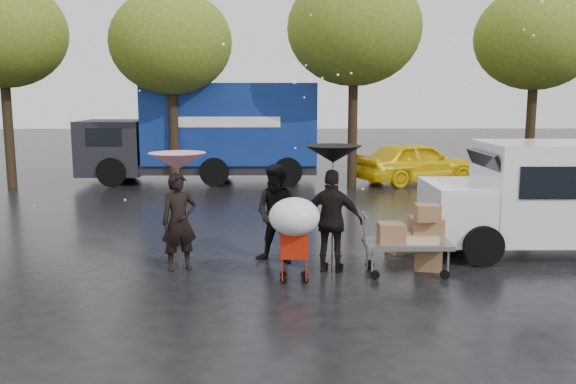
{
  "coord_description": "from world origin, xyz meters",
  "views": [
    {
      "loc": [
        0.09,
        -10.47,
        3.14
      ],
      "look_at": [
        0.22,
        1.0,
        1.29
      ],
      "focal_mm": 38.0,
      "sensor_mm": 36.0,
      "label": 1
    }
  ],
  "objects_px": {
    "person_pink": "(179,222)",
    "vendor_cart": "(412,234)",
    "shopping_cart": "(294,221)",
    "white_van": "(560,195)",
    "yellow_taxi": "(416,162)",
    "blue_truck": "(208,133)",
    "person_black": "(332,221)"
  },
  "relations": [
    {
      "from": "person_pink",
      "to": "vendor_cart",
      "type": "bearing_deg",
      "value": -27.01
    },
    {
      "from": "person_pink",
      "to": "vendor_cart",
      "type": "xyz_separation_m",
      "value": [
        4.11,
        -0.32,
        -0.15
      ]
    },
    {
      "from": "person_pink",
      "to": "shopping_cart",
      "type": "bearing_deg",
      "value": -45.02
    },
    {
      "from": "person_pink",
      "to": "white_van",
      "type": "distance_m",
      "value": 7.44
    },
    {
      "from": "vendor_cart",
      "to": "white_van",
      "type": "relative_size",
      "value": 0.31
    },
    {
      "from": "white_van",
      "to": "yellow_taxi",
      "type": "relative_size",
      "value": 1.12
    },
    {
      "from": "person_pink",
      "to": "vendor_cart",
      "type": "distance_m",
      "value": 4.12
    },
    {
      "from": "vendor_cart",
      "to": "person_pink",
      "type": "bearing_deg",
      "value": 175.53
    },
    {
      "from": "person_pink",
      "to": "shopping_cart",
      "type": "height_order",
      "value": "person_pink"
    },
    {
      "from": "blue_truck",
      "to": "person_pink",
      "type": "bearing_deg",
      "value": -85.97
    },
    {
      "from": "white_van",
      "to": "yellow_taxi",
      "type": "bearing_deg",
      "value": 94.34
    },
    {
      "from": "person_pink",
      "to": "vendor_cart",
      "type": "relative_size",
      "value": 1.16
    },
    {
      "from": "person_black",
      "to": "blue_truck",
      "type": "xyz_separation_m",
      "value": [
        -3.51,
        11.27,
        0.84
      ]
    },
    {
      "from": "white_van",
      "to": "blue_truck",
      "type": "height_order",
      "value": "blue_truck"
    },
    {
      "from": "vendor_cart",
      "to": "yellow_taxi",
      "type": "xyz_separation_m",
      "value": [
        2.51,
        11.05,
        0.02
      ]
    },
    {
      "from": "blue_truck",
      "to": "person_black",
      "type": "bearing_deg",
      "value": -72.69
    },
    {
      "from": "shopping_cart",
      "to": "white_van",
      "type": "distance_m",
      "value": 5.67
    },
    {
      "from": "shopping_cart",
      "to": "white_van",
      "type": "relative_size",
      "value": 0.3
    },
    {
      "from": "white_van",
      "to": "person_black",
      "type": "bearing_deg",
      "value": -164.41
    },
    {
      "from": "vendor_cart",
      "to": "shopping_cart",
      "type": "xyz_separation_m",
      "value": [
        -2.07,
        -0.52,
        0.34
      ]
    },
    {
      "from": "shopping_cart",
      "to": "blue_truck",
      "type": "distance_m",
      "value": 12.34
    },
    {
      "from": "white_van",
      "to": "person_pink",
      "type": "bearing_deg",
      "value": -171.02
    },
    {
      "from": "person_pink",
      "to": "person_black",
      "type": "xyz_separation_m",
      "value": [
        2.73,
        -0.13,
        0.04
      ]
    },
    {
      "from": "person_pink",
      "to": "person_black",
      "type": "bearing_deg",
      "value": -25.21
    },
    {
      "from": "vendor_cart",
      "to": "blue_truck",
      "type": "xyz_separation_m",
      "value": [
        -4.89,
        11.47,
        1.03
      ]
    },
    {
      "from": "shopping_cart",
      "to": "blue_truck",
      "type": "xyz_separation_m",
      "value": [
        -2.82,
        11.99,
        0.69
      ]
    },
    {
      "from": "person_pink",
      "to": "blue_truck",
      "type": "relative_size",
      "value": 0.21
    },
    {
      "from": "person_black",
      "to": "blue_truck",
      "type": "bearing_deg",
      "value": -58.82
    },
    {
      "from": "person_black",
      "to": "yellow_taxi",
      "type": "bearing_deg",
      "value": -95.84
    },
    {
      "from": "person_black",
      "to": "shopping_cart",
      "type": "distance_m",
      "value": 1.0
    },
    {
      "from": "blue_truck",
      "to": "shopping_cart",
      "type": "bearing_deg",
      "value": -76.75
    },
    {
      "from": "person_black",
      "to": "shopping_cart",
      "type": "bearing_deg",
      "value": 59.97
    }
  ]
}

